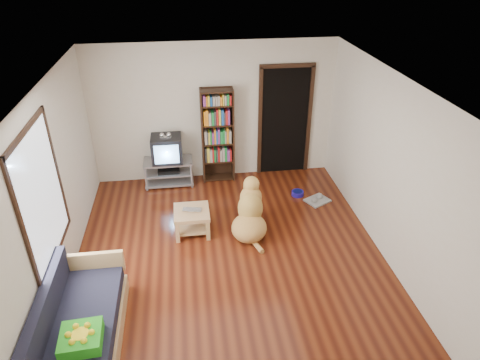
{
  "coord_description": "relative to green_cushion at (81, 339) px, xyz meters",
  "views": [
    {
      "loc": [
        -0.53,
        -4.98,
        4.1
      ],
      "look_at": [
        0.24,
        0.63,
        0.9
      ],
      "focal_mm": 32.0,
      "sensor_mm": 36.0,
      "label": 1
    }
  ],
  "objects": [
    {
      "name": "dog",
      "position": [
        2.13,
        2.27,
        -0.16
      ],
      "size": [
        0.68,
        1.09,
        0.89
      ],
      "color": "tan",
      "rests_on": "ground"
    },
    {
      "name": "ground",
      "position": [
        1.75,
        1.74,
        -0.49
      ],
      "size": [
        5.0,
        5.0,
        0.0
      ],
      "primitive_type": "plane",
      "color": "#5F2510",
      "rests_on": "ground"
    },
    {
      "name": "wall_front",
      "position": [
        1.75,
        -0.76,
        0.81
      ],
      "size": [
        4.5,
        0.0,
        4.5
      ],
      "primitive_type": "plane",
      "rotation": [
        -1.57,
        0.0,
        0.0
      ],
      "color": "beige",
      "rests_on": "ground"
    },
    {
      "name": "wall_back",
      "position": [
        1.75,
        4.24,
        0.81
      ],
      "size": [
        4.5,
        0.0,
        4.5
      ],
      "primitive_type": "plane",
      "rotation": [
        1.57,
        0.0,
        0.0
      ],
      "color": "beige",
      "rests_on": "ground"
    },
    {
      "name": "bookshelf",
      "position": [
        1.8,
        4.09,
        0.51
      ],
      "size": [
        0.6,
        0.3,
        1.8
      ],
      "color": "black",
      "rests_on": "ground"
    },
    {
      "name": "grey_rag",
      "position": [
        3.47,
        3.0,
        -0.48
      ],
      "size": [
        0.5,
        0.47,
        0.03
      ],
      "primitive_type": "cube",
      "rotation": [
        0.0,
        0.0,
        0.48
      ],
      "color": "#A5A5A5",
      "rests_on": "ground"
    },
    {
      "name": "tv_stand",
      "position": [
        0.85,
        3.99,
        -0.22
      ],
      "size": [
        0.9,
        0.45,
        0.5
      ],
      "color": "#99999E",
      "rests_on": "ground"
    },
    {
      "name": "wall_left",
      "position": [
        -0.5,
        1.74,
        0.81
      ],
      "size": [
        0.0,
        5.0,
        5.0
      ],
      "primitive_type": "plane",
      "rotation": [
        1.57,
        0.0,
        1.57
      ],
      "color": "beige",
      "rests_on": "ground"
    },
    {
      "name": "doorway",
      "position": [
        3.1,
        4.22,
        0.63
      ],
      "size": [
        1.03,
        0.05,
        2.19
      ],
      "color": "black",
      "rests_on": "wall_back"
    },
    {
      "name": "sofa",
      "position": [
        -0.12,
        0.36,
        -0.23
      ],
      "size": [
        0.8,
        1.8,
        0.8
      ],
      "color": "tan",
      "rests_on": "ground"
    },
    {
      "name": "laptop",
      "position": [
        1.22,
        2.35,
        -0.08
      ],
      "size": [
        0.33,
        0.25,
        0.02
      ],
      "primitive_type": "imported",
      "rotation": [
        0.0,
        0.0,
        -0.21
      ],
      "color": "silver",
      "rests_on": "coffee_table"
    },
    {
      "name": "coffee_table",
      "position": [
        1.22,
        2.38,
        -0.21
      ],
      "size": [
        0.55,
        0.55,
        0.4
      ],
      "color": "tan",
      "rests_on": "ground"
    },
    {
      "name": "window",
      "position": [
        -0.48,
        1.24,
        1.01
      ],
      "size": [
        0.03,
        1.46,
        1.7
      ],
      "color": "white",
      "rests_on": "wall_left"
    },
    {
      "name": "wall_right",
      "position": [
        4.0,
        1.74,
        0.81
      ],
      "size": [
        0.0,
        5.0,
        5.0
      ],
      "primitive_type": "plane",
      "rotation": [
        1.57,
        0.0,
        -1.57
      ],
      "color": "beige",
      "rests_on": "ground"
    },
    {
      "name": "crt_tv",
      "position": [
        0.85,
        4.01,
        0.25
      ],
      "size": [
        0.55,
        0.52,
        0.58
      ],
      "color": "black",
      "rests_on": "tv_stand"
    },
    {
      "name": "ceiling",
      "position": [
        1.75,
        1.74,
        2.11
      ],
      "size": [
        5.0,
        5.0,
        0.0
      ],
      "primitive_type": "plane",
      "rotation": [
        3.14,
        0.0,
        0.0
      ],
      "color": "white",
      "rests_on": "ground"
    },
    {
      "name": "dog_bowl",
      "position": [
        3.17,
        3.25,
        -0.45
      ],
      "size": [
        0.22,
        0.22,
        0.08
      ],
      "primitive_type": "cylinder",
      "color": "#201595",
      "rests_on": "ground"
    },
    {
      "name": "green_cushion",
      "position": [
        0.0,
        0.0,
        0.0
      ],
      "size": [
        0.45,
        0.45,
        0.14
      ],
      "primitive_type": "cube",
      "rotation": [
        0.0,
        0.0,
        0.06
      ],
      "color": "green",
      "rests_on": "sofa"
    }
  ]
}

